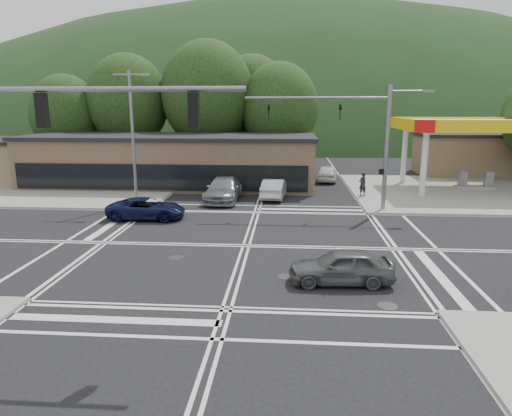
# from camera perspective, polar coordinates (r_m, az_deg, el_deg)

# --- Properties ---
(ground) EXTENTS (120.00, 120.00, 0.00)m
(ground) POSITION_cam_1_polar(r_m,az_deg,el_deg) (22.48, -1.24, -4.75)
(ground) COLOR black
(ground) RESTS_ON ground
(sidewalk_ne) EXTENTS (16.00, 16.00, 0.15)m
(sidewalk_ne) POSITION_cam_1_polar(r_m,az_deg,el_deg) (39.16, 23.43, 1.86)
(sidewalk_ne) COLOR gray
(sidewalk_ne) RESTS_ON ground
(sidewalk_nw) EXTENTS (16.00, 16.00, 0.15)m
(sidewalk_nw) POSITION_cam_1_polar(r_m,az_deg,el_deg) (40.69, -20.69, 2.46)
(sidewalk_nw) COLOR gray
(sidewalk_nw) RESTS_ON ground
(gas_station_canopy) EXTENTS (12.32, 8.34, 5.75)m
(gas_station_canopy) POSITION_cam_1_polar(r_m,az_deg,el_deg) (40.25, 26.30, 9.01)
(gas_station_canopy) COLOR silver
(gas_station_canopy) RESTS_ON ground
(convenience_store) EXTENTS (10.00, 6.00, 3.80)m
(convenience_store) POSITION_cam_1_polar(r_m,az_deg,el_deg) (49.94, 25.36, 5.94)
(convenience_store) COLOR #846B4F
(convenience_store) RESTS_ON ground
(commercial_row) EXTENTS (24.00, 8.00, 4.00)m
(commercial_row) POSITION_cam_1_polar(r_m,az_deg,el_deg) (39.92, -10.49, 5.69)
(commercial_row) COLOR brown
(commercial_row) RESTS_ON ground
(hill_north) EXTENTS (252.00, 126.00, 140.00)m
(hill_north) POSITION_cam_1_polar(r_m,az_deg,el_deg) (111.57, 3.14, 9.25)
(hill_north) COLOR #1E3518
(hill_north) RESTS_ON ground
(tree_n_a) EXTENTS (8.00, 8.00, 11.75)m
(tree_n_a) POSITION_cam_1_polar(r_m,az_deg,el_deg) (48.10, -15.72, 12.74)
(tree_n_a) COLOR #382619
(tree_n_a) RESTS_ON ground
(tree_n_b) EXTENTS (9.00, 9.00, 12.98)m
(tree_n_b) POSITION_cam_1_polar(r_m,az_deg,el_deg) (46.06, -6.08, 13.96)
(tree_n_b) COLOR #382619
(tree_n_b) RESTS_ON ground
(tree_n_c) EXTENTS (7.60, 7.60, 10.87)m
(tree_n_c) POSITION_cam_1_polar(r_m,az_deg,el_deg) (45.35, 2.91, 12.39)
(tree_n_c) COLOR #382619
(tree_n_c) RESTS_ON ground
(tree_n_d) EXTENTS (6.80, 6.80, 9.76)m
(tree_n_d) POSITION_cam_1_polar(r_m,az_deg,el_deg) (49.52, -22.69, 10.72)
(tree_n_d) COLOR #382619
(tree_n_d) RESTS_ON ground
(tree_n_e) EXTENTS (8.40, 8.40, 11.98)m
(tree_n_e) POSITION_cam_1_polar(r_m,az_deg,el_deg) (49.51, -0.54, 13.19)
(tree_n_e) COLOR #382619
(tree_n_e) RESTS_ON ground
(streetlight_nw) EXTENTS (2.50, 0.25, 9.00)m
(streetlight_nw) POSITION_cam_1_polar(r_m,az_deg,el_deg) (32.14, -15.08, 9.27)
(streetlight_nw) COLOR slate
(streetlight_nw) RESTS_ON ground
(signal_mast_ne) EXTENTS (11.65, 0.30, 8.00)m
(signal_mast_ne) POSITION_cam_1_polar(r_m,az_deg,el_deg) (29.99, 13.74, 9.17)
(signal_mast_ne) COLOR slate
(signal_mast_ne) RESTS_ON ground
(signal_mast_sw) EXTENTS (9.14, 0.28, 8.00)m
(signal_mast_sw) POSITION_cam_1_polar(r_m,az_deg,el_deg) (15.70, -28.47, 5.23)
(signal_mast_sw) COLOR slate
(signal_mast_sw) RESTS_ON ground
(car_blue_west) EXTENTS (4.73, 2.35, 1.29)m
(car_blue_west) POSITION_cam_1_polar(r_m,az_deg,el_deg) (28.37, -13.53, -0.06)
(car_blue_west) COLOR #0B1133
(car_blue_west) RESTS_ON ground
(car_grey_center) EXTENTS (4.08, 1.81, 1.37)m
(car_grey_center) POSITION_cam_1_polar(r_m,az_deg,el_deg) (18.02, 10.59, -7.17)
(car_grey_center) COLOR #535558
(car_grey_center) RESTS_ON ground
(car_queue_a) EXTENTS (2.00, 4.57, 1.46)m
(car_queue_a) POSITION_cam_1_polar(r_m,az_deg,el_deg) (33.82, 2.33, 2.47)
(car_queue_a) COLOR #B1B3B9
(car_queue_a) RESTS_ON ground
(car_queue_b) EXTENTS (2.24, 4.49, 1.47)m
(car_queue_b) POSITION_cam_1_polar(r_m,az_deg,el_deg) (41.88, 8.88, 4.32)
(car_queue_b) COLOR silver
(car_queue_b) RESTS_ON ground
(car_northbound) EXTENTS (2.43, 5.71, 1.64)m
(car_northbound) POSITION_cam_1_polar(r_m,az_deg,el_deg) (33.02, -4.06, 2.35)
(car_northbound) COLOR slate
(car_northbound) RESTS_ON ground
(pedestrian) EXTENTS (0.78, 0.71, 1.78)m
(pedestrian) POSITION_cam_1_polar(r_m,az_deg,el_deg) (34.68, 13.18, 2.92)
(pedestrian) COLOR black
(pedestrian) RESTS_ON sidewalk_ne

